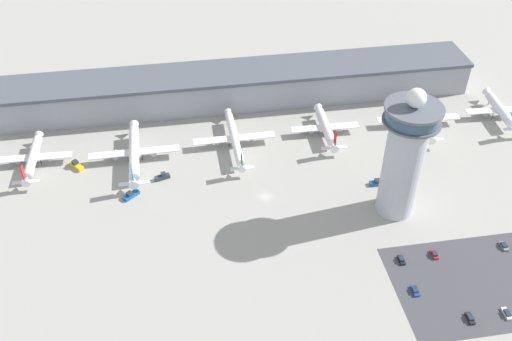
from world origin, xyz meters
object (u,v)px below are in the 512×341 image
(airplane_gate_echo, at_px, (419,118))
(car_maroon_suv, at_px, (415,291))
(airplane_gate_foxtrot, at_px, (500,110))
(car_blue_compact, at_px, (504,246))
(airplane_gate_alpha, at_px, (33,158))
(service_truck_water, at_px, (163,177))
(airplane_gate_delta, at_px, (326,127))
(car_navy_sedan, at_px, (434,254))
(service_truck_catering, at_px, (77,165))
(airplane_gate_charlie, at_px, (235,139))
(service_truck_baggage, at_px, (131,195))
(car_green_van, at_px, (470,318))
(car_grey_coupe, at_px, (401,260))
(control_tower, at_px, (404,155))
(service_truck_fuel, at_px, (379,183))
(airplane_gate_bravo, at_px, (134,152))
(car_black_suv, at_px, (507,313))

(airplane_gate_echo, bearing_deg, car_maroon_suv, -112.06)
(airplane_gate_foxtrot, distance_m, car_blue_compact, 85.19)
(airplane_gate_alpha, xyz_separation_m, service_truck_water, (52.33, -17.30, -3.02))
(airplane_gate_delta, xyz_separation_m, car_navy_sedan, (19.38, -76.36, -3.31))
(service_truck_catering, bearing_deg, car_navy_sedan, -28.89)
(airplane_gate_charlie, bearing_deg, service_truck_baggage, -149.51)
(service_truck_baggage, bearing_deg, car_blue_compact, -20.21)
(airplane_gate_echo, relative_size, service_truck_water, 5.86)
(airplane_gate_delta, xyz_separation_m, car_green_van, (19.81, -103.39, -3.36))
(airplane_gate_alpha, relative_size, car_navy_sedan, 7.91)
(airplane_gate_charlie, height_order, car_grey_coupe, airplane_gate_charlie)
(airplane_gate_foxtrot, height_order, car_maroon_suv, airplane_gate_foxtrot)
(control_tower, bearing_deg, car_green_van, -83.14)
(service_truck_catering, distance_m, car_blue_compact, 168.46)
(service_truck_fuel, bearing_deg, service_truck_catering, 165.81)
(airplane_gate_echo, bearing_deg, service_truck_baggage, -167.64)
(control_tower, height_order, airplane_gate_charlie, control_tower)
(airplane_gate_alpha, xyz_separation_m, airplane_gate_foxtrot, (207.85, 1.95, 0.41))
(service_truck_catering, bearing_deg, service_truck_fuel, -14.19)
(control_tower, distance_m, service_truck_water, 95.33)
(service_truck_fuel, bearing_deg, service_truck_water, 168.51)
(service_truck_catering, bearing_deg, car_grey_coupe, -31.61)
(airplane_gate_delta, relative_size, car_grey_coupe, 7.81)
(control_tower, distance_m, car_grey_coupe, 36.52)
(airplane_gate_echo, relative_size, car_green_van, 8.35)
(airplane_gate_foxtrot, xyz_separation_m, service_truck_fuel, (-70.15, -36.61, -3.53))
(service_truck_fuel, relative_size, service_truck_baggage, 1.13)
(control_tower, xyz_separation_m, car_green_van, (6.28, -52.14, -25.20))
(service_truck_baggage, bearing_deg, airplane_gate_foxtrot, 9.58)
(airplane_gate_alpha, relative_size, airplane_gate_charlie, 0.78)
(airplane_gate_bravo, distance_m, car_grey_coupe, 115.42)
(control_tower, height_order, service_truck_water, control_tower)
(airplane_gate_echo, height_order, car_blue_compact, airplane_gate_echo)
(airplane_gate_bravo, distance_m, car_blue_compact, 147.18)
(car_grey_coupe, xyz_separation_m, car_black_suv, (24.92, -26.67, -0.05))
(airplane_gate_alpha, xyz_separation_m, car_navy_sedan, (144.50, -74.39, -3.37))
(airplane_gate_charlie, bearing_deg, service_truck_fuel, -32.60)
(airplane_gate_bravo, bearing_deg, airplane_gate_foxtrot, 2.00)
(car_navy_sedan, distance_m, car_black_suv, 30.02)
(control_tower, height_order, airplane_gate_bravo, control_tower)
(airplane_gate_bravo, distance_m, airplane_gate_charlie, 42.82)
(airplane_gate_delta, distance_m, airplane_gate_foxtrot, 82.73)
(car_maroon_suv, distance_m, car_grey_coupe, 13.44)
(service_truck_fuel, bearing_deg, airplane_gate_alpha, 165.87)
(service_truck_fuel, xyz_separation_m, service_truck_water, (-85.36, 17.35, 0.10))
(service_truck_baggage, bearing_deg, car_green_van, -35.51)
(airplane_gate_charlie, distance_m, service_truck_fuel, 63.77)
(control_tower, height_order, service_truck_baggage, control_tower)
(service_truck_fuel, distance_m, car_grey_coupe, 40.66)
(service_truck_fuel, relative_size, car_black_suv, 1.62)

